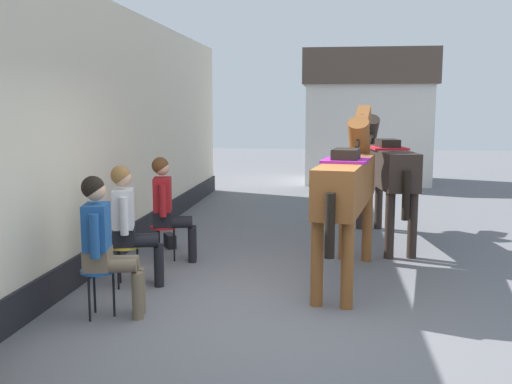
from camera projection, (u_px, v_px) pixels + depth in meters
name	position (u px, v px, depth m)	size (l,w,h in m)	color
ground_plane	(298.00, 245.00, 8.69)	(40.00, 40.00, 0.00)	slate
pub_facade_wall	(89.00, 147.00, 7.32)	(0.34, 14.00, 3.40)	beige
distant_cottage	(367.00, 116.00, 15.84)	(3.40, 2.60, 3.50)	silver
seated_visitor_near	(104.00, 239.00, 5.62)	(0.61, 0.48, 1.39)	#194C99
seated_visitor_middle	(130.00, 219.00, 6.61)	(0.61, 0.48, 1.39)	gold
seated_visitor_far	(168.00, 204.00, 7.67)	(0.61, 0.48, 1.39)	red
saddled_horse_near	(348.00, 182.00, 6.88)	(0.78, 2.98, 2.06)	brown
saddled_horse_far	(383.00, 165.00, 8.86)	(0.78, 2.98, 2.06)	#2D231E
satchel_bag	(170.00, 241.00, 8.53)	(0.28, 0.12, 0.20)	black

